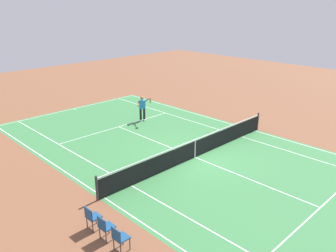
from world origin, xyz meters
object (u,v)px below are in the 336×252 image
Objects in this scene: tennis_net at (195,148)px; tennis_player_near at (143,107)px; tennis_ball at (209,132)px; spectator_chair_2 at (92,216)px; spectator_chair_1 at (105,226)px; spectator_chair_0 at (119,237)px.

tennis_player_near is at bearing -16.76° from tennis_net.
tennis_ball is 0.08× the size of spectator_chair_2.
spectator_chair_2 is at bearing 107.41° from tennis_ball.
tennis_player_near is at bearing -46.19° from spectator_chair_1.
spectator_chair_0 is at bearing 180.00° from spectator_chair_1.
spectator_chair_0 reaches higher than tennis_ball.
tennis_net reaches higher than spectator_chair_0.
tennis_net is 177.27× the size of tennis_ball.
tennis_player_near reaches higher than tennis_ball.
spectator_chair_0 is 1.00× the size of spectator_chair_1.
spectator_chair_1 is (-4.00, 10.27, 0.49)m from tennis_ball.
tennis_player_near is 12.25m from spectator_chair_1.
tennis_net is at bearing -78.30° from spectator_chair_2.
tennis_ball is (-4.48, -1.43, -0.90)m from tennis_player_near.
spectator_chair_2 is at bearing 101.70° from tennis_net.
tennis_net reaches higher than spectator_chair_1.
spectator_chair_0 is 1.56m from spectator_chair_2.
spectator_chair_0 is at bearing 114.96° from tennis_ball.
tennis_net is 7.30m from spectator_chair_1.
tennis_player_near is at bearing 17.70° from tennis_ball.
tennis_ball is (1.78, -3.31, -0.46)m from tennis_net.
tennis_net is 13.30× the size of spectator_chair_2.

